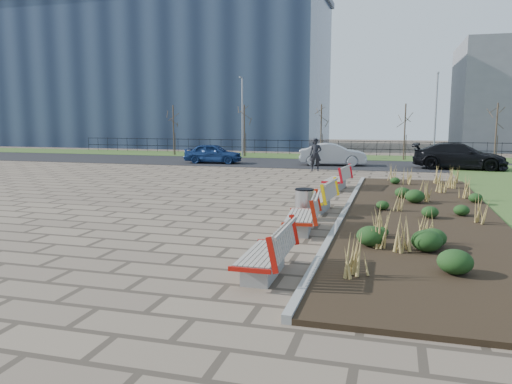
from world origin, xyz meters
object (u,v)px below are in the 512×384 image
(bench_c, at_px, (318,196))
(lamp_east, at_px, (435,118))
(bench_a, at_px, (264,251))
(litter_bin, at_px, (304,205))
(bench_b, at_px, (301,214))
(lamp_west, at_px, (242,118))
(car_blue, at_px, (213,153))
(car_silver, at_px, (333,154))
(car_black, at_px, (459,156))
(pedestrian, at_px, (315,154))
(bench_d, at_px, (336,178))

(bench_c, height_order, lamp_east, lamp_east)
(bench_a, bearing_deg, litter_bin, 91.43)
(bench_b, relative_size, lamp_west, 0.35)
(bench_a, distance_m, lamp_west, 29.35)
(bench_c, xyz_separation_m, car_blue, (-9.38, 15.32, 0.17))
(bench_c, bearing_deg, car_silver, 99.61)
(car_silver, distance_m, car_black, 7.52)
(bench_b, bearing_deg, car_blue, 111.47)
(litter_bin, bearing_deg, lamp_west, 111.58)
(litter_bin, bearing_deg, car_blue, 118.67)
(bench_b, relative_size, pedestrian, 1.11)
(lamp_west, bearing_deg, car_silver, -32.63)
(bench_d, xyz_separation_m, litter_bin, (-0.19, -6.74, -0.04))
(bench_c, bearing_deg, lamp_west, 117.85)
(bench_b, relative_size, litter_bin, 2.27)
(pedestrian, relative_size, lamp_east, 0.32)
(bench_c, relative_size, lamp_east, 0.35)
(bench_c, distance_m, car_blue, 17.97)
(bench_a, xyz_separation_m, lamp_east, (5.00, 27.82, 2.54))
(bench_b, distance_m, bench_d, 8.37)
(car_blue, bearing_deg, lamp_west, -7.08)
(bench_d, bearing_deg, car_blue, 139.54)
(car_silver, bearing_deg, car_black, -99.65)
(bench_a, height_order, car_blue, car_blue)
(bench_a, height_order, litter_bin, bench_a)
(bench_c, height_order, car_black, car_black)
(bench_b, distance_m, car_black, 19.59)
(car_silver, xyz_separation_m, car_black, (7.51, -0.44, 0.07))
(car_blue, relative_size, lamp_west, 0.64)
(bench_b, distance_m, car_blue, 20.68)
(bench_a, bearing_deg, bench_c, 89.45)
(bench_b, height_order, lamp_west, lamp_west)
(bench_c, distance_m, car_silver, 16.01)
(bench_b, bearing_deg, litter_bin, 91.22)
(bench_a, distance_m, bench_d, 12.30)
(bench_d, distance_m, pedestrian, 7.49)
(bench_c, distance_m, litter_bin, 1.49)
(car_silver, bearing_deg, bench_a, 177.27)
(bench_a, distance_m, pedestrian, 19.61)
(bench_b, bearing_deg, lamp_west, 105.14)
(bench_a, bearing_deg, car_blue, 112.20)
(bench_c, height_order, lamp_west, lamp_west)
(bench_b, distance_m, lamp_west, 25.66)
(bench_a, bearing_deg, pedestrian, 95.38)
(bench_b, bearing_deg, bench_a, -95.49)
(pedestrian, bearing_deg, car_blue, 150.67)
(bench_b, relative_size, bench_c, 1.00)
(lamp_east, bearing_deg, car_black, -78.58)
(lamp_west, bearing_deg, bench_c, -66.59)
(bench_a, relative_size, bench_d, 1.00)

